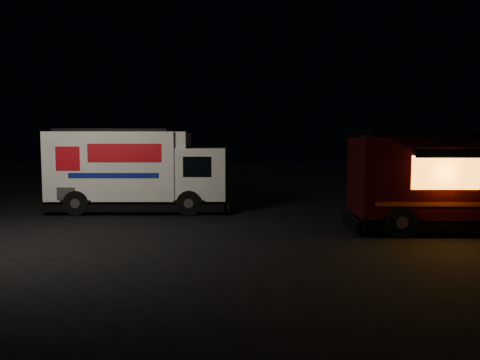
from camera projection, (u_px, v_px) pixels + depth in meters
The scene contains 3 objects.
ground at pixel (174, 231), 13.48m from camera, with size 80.00×80.00×0.00m, color black.
white_truck at pixel (140, 170), 17.13m from camera, with size 6.64×2.27×3.01m, color white, non-canonical shape.
red_truck at pixel (454, 183), 13.35m from camera, with size 5.98×2.20×2.78m, color #33090D, non-canonical shape.
Camera 1 is at (5.66, -12.20, 2.57)m, focal length 35.00 mm.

